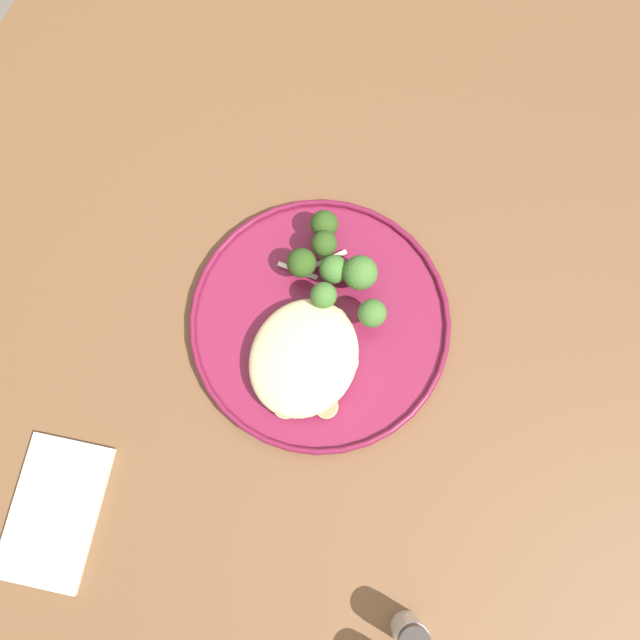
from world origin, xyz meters
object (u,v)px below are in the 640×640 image
object	(u,v)px
broccoli_floret_near_rim	(301,263)
pepper_shaker	(410,635)
seared_scallop_center_golden	(286,405)
seared_scallop_right_edge	(326,407)
broccoli_floret_front_edge	(372,314)
seared_scallop_large_seared	(349,359)
broccoli_floret_left_leaning	(324,296)
dinner_plate	(320,322)
seared_scallop_rear_pale	(334,322)
broccoli_floret_tall_stalk	(360,273)
seared_scallop_half_hidden	(298,374)
folded_napkin	(55,512)
seared_scallop_on_noodles	(318,388)
broccoli_floret_right_tilted	(327,246)
seared_scallop_tiny_bay	(332,369)
broccoli_floret_center_pile	(324,225)
broccoli_floret_beside_noodles	(334,270)

from	to	relation	value
broccoli_floret_near_rim	pepper_shaker	distance (m)	0.39
pepper_shaker	seared_scallop_center_golden	bearing A→B (deg)	53.24
seared_scallop_right_edge	broccoli_floret_front_edge	size ratio (longest dim) A/B	0.48
seared_scallop_large_seared	broccoli_floret_left_leaning	size ratio (longest dim) A/B	0.48
dinner_plate	seared_scallop_large_seared	bearing A→B (deg)	-120.03
seared_scallop_large_seared	broccoli_floret_front_edge	xyz separation A→B (m)	(0.05, -0.00, 0.03)
broccoli_floret_left_leaning	pepper_shaker	xyz separation A→B (m)	(-0.27, -0.21, -0.01)
seared_scallop_rear_pale	broccoli_floret_tall_stalk	distance (m)	0.06
seared_scallop_half_hidden	broccoli_floret_left_leaning	xyz separation A→B (m)	(0.09, 0.01, 0.02)
broccoli_floret_near_rim	broccoli_floret_tall_stalk	size ratio (longest dim) A/B	0.86
seared_scallop_center_golden	broccoli_floret_tall_stalk	bearing A→B (deg)	-5.58
broccoli_floret_front_edge	seared_scallop_rear_pale	bearing A→B (deg)	119.06
folded_napkin	seared_scallop_on_noodles	bearing A→B (deg)	-41.02
broccoli_floret_right_tilted	broccoli_floret_near_rim	world-z (taller)	broccoli_floret_right_tilted
seared_scallop_rear_pale	seared_scallop_large_seared	bearing A→B (deg)	-134.41
seared_scallop_tiny_bay	seared_scallop_rear_pale	size ratio (longest dim) A/B	0.82
broccoli_floret_center_pile	seared_scallop_center_golden	bearing A→B (deg)	-167.60
seared_scallop_on_noodles	seared_scallop_large_seared	bearing A→B (deg)	-22.93
seared_scallop_right_edge	folded_napkin	distance (m)	0.31
seared_scallop_right_edge	seared_scallop_large_seared	size ratio (longest dim) A/B	1.08
dinner_plate	seared_scallop_tiny_bay	distance (m)	0.06
seared_scallop_half_hidden	seared_scallop_right_edge	bearing A→B (deg)	-114.49
seared_scallop_on_noodles	folded_napkin	xyz separation A→B (m)	(-0.23, 0.20, -0.02)
seared_scallop_half_hidden	broccoli_floret_near_rim	size ratio (longest dim) A/B	0.49
seared_scallop_right_edge	broccoli_floret_front_edge	bearing A→B (deg)	-2.74
seared_scallop_half_hidden	seared_scallop_large_seared	xyz separation A→B (m)	(0.04, -0.04, -0.00)
seared_scallop_half_hidden	seared_scallop_right_edge	distance (m)	0.05
broccoli_floret_tall_stalk	broccoli_floret_near_rim	bearing A→B (deg)	102.65
seared_scallop_on_noodles	pepper_shaker	bearing A→B (deg)	-135.39
broccoli_floret_right_tilted	folded_napkin	distance (m)	0.40
seared_scallop_on_noodles	broccoli_floret_beside_noodles	bearing A→B (deg)	16.39
seared_scallop_center_golden	broccoli_floret_beside_noodles	xyz separation A→B (m)	(0.15, 0.01, 0.02)
seared_scallop_rear_pale	broccoli_floret_tall_stalk	bearing A→B (deg)	-5.79
broccoli_floret_tall_stalk	seared_scallop_large_seared	bearing A→B (deg)	-163.32
broccoli_floret_front_edge	pepper_shaker	world-z (taller)	pepper_shaker
seared_scallop_tiny_bay	seared_scallop_right_edge	size ratio (longest dim) A/B	0.97
seared_scallop_on_noodles	pepper_shaker	distance (m)	0.26
seared_scallop_right_edge	broccoli_floret_tall_stalk	world-z (taller)	broccoli_floret_tall_stalk
seared_scallop_center_golden	seared_scallop_on_noodles	size ratio (longest dim) A/B	1.23
seared_scallop_right_edge	broccoli_floret_tall_stalk	bearing A→B (deg)	9.57
seared_scallop_half_hidden	seared_scallop_rear_pale	world-z (taller)	seared_scallop_rear_pale
seared_scallop_rear_pale	seared_scallop_on_noodles	bearing A→B (deg)	-169.64
seared_scallop_center_golden	seared_scallop_half_hidden	size ratio (longest dim) A/B	1.19
broccoli_floret_near_rim	broccoli_floret_center_pile	distance (m)	0.05
seared_scallop_right_edge	seared_scallop_on_noodles	bearing A→B (deg)	48.61
dinner_plate	broccoli_floret_right_tilted	distance (m)	0.08
seared_scallop_tiny_bay	broccoli_floret_right_tilted	world-z (taller)	broccoli_floret_right_tilted
dinner_plate	seared_scallop_rear_pale	size ratio (longest dim) A/B	9.66
seared_scallop_right_edge	broccoli_floret_near_rim	world-z (taller)	broccoli_floret_near_rim
dinner_plate	broccoli_floret_center_pile	xyz separation A→B (m)	(0.10, 0.04, 0.03)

